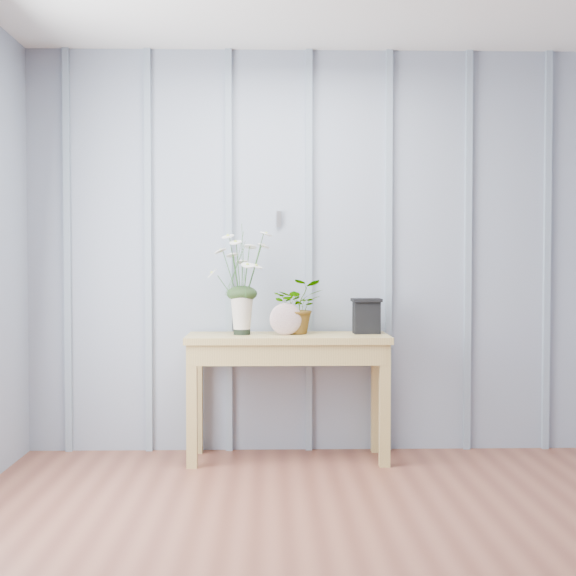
{
  "coord_description": "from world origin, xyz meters",
  "views": [
    {
      "loc": [
        -0.5,
        -2.77,
        1.19
      ],
      "look_at": [
        -0.39,
        1.94,
        1.03
      ],
      "focal_mm": 50.0,
      "sensor_mm": 36.0,
      "label": 1
    }
  ],
  "objects_px": {
    "felt_disc_vessel": "(286,319)",
    "carved_box": "(366,316)",
    "daisy_vase": "(242,268)",
    "sideboard": "(288,354)"
  },
  "relations": [
    {
      "from": "felt_disc_vessel",
      "to": "carved_box",
      "type": "height_order",
      "value": "carved_box"
    },
    {
      "from": "daisy_vase",
      "to": "felt_disc_vessel",
      "type": "bearing_deg",
      "value": -9.33
    },
    {
      "from": "sideboard",
      "to": "carved_box",
      "type": "relative_size",
      "value": 5.64
    },
    {
      "from": "sideboard",
      "to": "daisy_vase",
      "type": "bearing_deg",
      "value": 178.03
    },
    {
      "from": "sideboard",
      "to": "carved_box",
      "type": "height_order",
      "value": "carved_box"
    },
    {
      "from": "carved_box",
      "to": "sideboard",
      "type": "bearing_deg",
      "value": -172.89
    },
    {
      "from": "sideboard",
      "to": "felt_disc_vessel",
      "type": "bearing_deg",
      "value": -111.38
    },
    {
      "from": "sideboard",
      "to": "felt_disc_vessel",
      "type": "height_order",
      "value": "felt_disc_vessel"
    },
    {
      "from": "sideboard",
      "to": "carved_box",
      "type": "distance_m",
      "value": 0.53
    },
    {
      "from": "daisy_vase",
      "to": "sideboard",
      "type": "bearing_deg",
      "value": -1.97
    }
  ]
}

